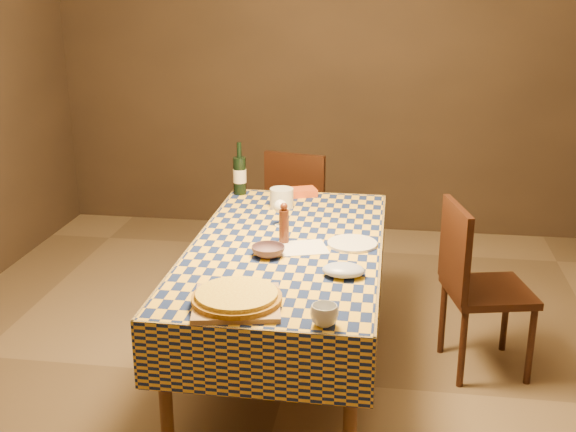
{
  "coord_description": "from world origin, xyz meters",
  "views": [
    {
      "loc": [
        0.5,
        -3.31,
        2.03
      ],
      "look_at": [
        0.0,
        0.05,
        0.9
      ],
      "focal_mm": 45.0,
      "sensor_mm": 36.0,
      "label": 1
    }
  ],
  "objects": [
    {
      "name": "room",
      "position": [
        0.0,
        0.0,
        1.35
      ],
      "size": [
        5.0,
        5.1,
        2.7
      ],
      "color": "brown",
      "rests_on": "ground"
    },
    {
      "name": "dining_table",
      "position": [
        0.0,
        0.0,
        0.69
      ],
      "size": [
        0.94,
        1.84,
        0.77
      ],
      "color": "brown",
      "rests_on": "ground"
    },
    {
      "name": "cutting_board",
      "position": [
        -0.09,
        -0.72,
        0.78
      ],
      "size": [
        0.4,
        0.4,
        0.02
      ],
      "primitive_type": "cube",
      "rotation": [
        0.0,
        0.0,
        0.19
      ],
      "color": "#9D764A",
      "rests_on": "dining_table"
    },
    {
      "name": "pizza",
      "position": [
        -0.09,
        -0.72,
        0.81
      ],
      "size": [
        0.4,
        0.4,
        0.04
      ],
      "color": "#916118",
      "rests_on": "cutting_board"
    },
    {
      "name": "pepper_mill",
      "position": [
        -0.02,
        0.02,
        0.87
      ],
      "size": [
        0.06,
        0.06,
        0.21
      ],
      "color": "#4C2011",
      "rests_on": "dining_table"
    },
    {
      "name": "bowl",
      "position": [
        -0.06,
        -0.17,
        0.79
      ],
      "size": [
        0.17,
        0.17,
        0.05
      ],
      "primitive_type": "imported",
      "rotation": [
        0.0,
        0.0,
        -0.06
      ],
      "color": "#574049",
      "rests_on": "dining_table"
    },
    {
      "name": "wine_glass",
      "position": [
        -0.07,
        0.27,
        0.87
      ],
      "size": [
        0.07,
        0.07,
        0.14
      ],
      "color": "white",
      "rests_on": "dining_table"
    },
    {
      "name": "wine_bottle",
      "position": [
        -0.41,
        0.82,
        0.89
      ],
      "size": [
        0.08,
        0.08,
        0.32
      ],
      "color": "black",
      "rests_on": "dining_table"
    },
    {
      "name": "deli_tub",
      "position": [
        -0.12,
        0.59,
        0.83
      ],
      "size": [
        0.18,
        0.18,
        0.11
      ],
      "primitive_type": "cylinder",
      "rotation": [
        0.0,
        0.0,
        -0.43
      ],
      "color": "silver",
      "rests_on": "dining_table"
    },
    {
      "name": "takeout_container",
      "position": [
        -0.03,
        0.84,
        0.79
      ],
      "size": [
        0.2,
        0.18,
        0.04
      ],
      "primitive_type": "cube",
      "rotation": [
        0.0,
        0.0,
        0.38
      ],
      "color": "#C24819",
      "rests_on": "dining_table"
    },
    {
      "name": "white_plate",
      "position": [
        0.32,
        0.03,
        0.78
      ],
      "size": [
        0.29,
        0.29,
        0.01
      ],
      "primitive_type": "cylinder",
      "rotation": [
        0.0,
        0.0,
        0.23
      ],
      "color": "white",
      "rests_on": "dining_table"
    },
    {
      "name": "tumbler",
      "position": [
        0.27,
        -0.85,
        0.81
      ],
      "size": [
        0.14,
        0.14,
        0.08
      ],
      "primitive_type": "imported",
      "rotation": [
        0.0,
        0.0,
        0.41
      ],
      "color": "silver",
      "rests_on": "dining_table"
    },
    {
      "name": "flour_patch",
      "position": [
        0.07,
        -0.05,
        0.77
      ],
      "size": [
        0.32,
        0.28,
        0.0
      ],
      "primitive_type": "cube",
      "rotation": [
        0.0,
        0.0,
        0.32
      ],
      "color": "silver",
      "rests_on": "dining_table"
    },
    {
      "name": "flour_bag",
      "position": [
        0.31,
        -0.36,
        0.8
      ],
      "size": [
        0.21,
        0.18,
        0.06
      ],
      "primitive_type": "ellipsoid",
      "rotation": [
        0.0,
        0.0,
        -0.19
      ],
      "color": "#A9B5D8",
      "rests_on": "dining_table"
    },
    {
      "name": "chair_far",
      "position": [
        -0.11,
        1.36,
        0.52
      ],
      "size": [
        0.51,
        0.51,
        0.93
      ],
      "color": "black",
      "rests_on": "ground"
    },
    {
      "name": "chair_right",
      "position": [
        0.95,
        0.27,
        0.52
      ],
      "size": [
        0.51,
        0.5,
        0.93
      ],
      "color": "black",
      "rests_on": "ground"
    }
  ]
}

